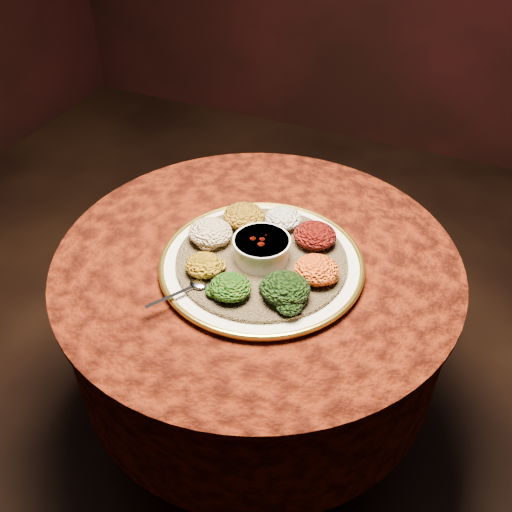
% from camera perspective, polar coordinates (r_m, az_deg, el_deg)
% --- Properties ---
extents(table, '(0.96, 0.96, 0.73)m').
position_cam_1_polar(table, '(1.47, 0.09, -5.39)').
color(table, black).
rests_on(table, ground).
extents(platter, '(0.54, 0.54, 0.02)m').
position_cam_1_polar(platter, '(1.30, 0.56, -0.75)').
color(platter, white).
rests_on(platter, table).
extents(injera, '(0.48, 0.48, 0.01)m').
position_cam_1_polar(injera, '(1.30, 0.56, -0.39)').
color(injera, olive).
rests_on(injera, platter).
extents(stew_bowl, '(0.13, 0.13, 0.05)m').
position_cam_1_polar(stew_bowl, '(1.27, 0.57, 0.84)').
color(stew_bowl, silver).
rests_on(stew_bowl, injera).
extents(spoon, '(0.09, 0.12, 0.01)m').
position_cam_1_polar(spoon, '(1.22, -6.26, -3.03)').
color(spoon, silver).
rests_on(spoon, injera).
extents(portion_ayib, '(0.09, 0.08, 0.04)m').
position_cam_1_polar(portion_ayib, '(1.38, 2.74, 3.80)').
color(portion_ayib, silver).
rests_on(portion_ayib, injera).
extents(portion_kitfo, '(0.10, 0.10, 0.05)m').
position_cam_1_polar(portion_kitfo, '(1.33, 5.91, 2.08)').
color(portion_kitfo, black).
rests_on(portion_kitfo, injera).
extents(portion_tikil, '(0.10, 0.09, 0.05)m').
position_cam_1_polar(portion_tikil, '(1.24, 6.08, -1.36)').
color(portion_tikil, '#B57C0F').
rests_on(portion_tikil, injera).
extents(portion_gomen, '(0.11, 0.10, 0.05)m').
position_cam_1_polar(portion_gomen, '(1.18, 2.95, -3.25)').
color(portion_gomen, black).
rests_on(portion_gomen, injera).
extents(portion_mixveg, '(0.09, 0.08, 0.04)m').
position_cam_1_polar(portion_mixveg, '(1.19, -2.56, -3.12)').
color(portion_mixveg, '#A9460A').
rests_on(portion_mixveg, injera).
extents(portion_kik, '(0.08, 0.08, 0.04)m').
position_cam_1_polar(portion_kik, '(1.25, -5.23, -0.90)').
color(portion_kik, '#A1710E').
rests_on(portion_kik, injera).
extents(portion_timatim, '(0.10, 0.10, 0.05)m').
position_cam_1_polar(portion_timatim, '(1.33, -4.58, 2.37)').
color(portion_timatim, maroon).
rests_on(portion_timatim, injera).
extents(portion_shiro, '(0.10, 0.10, 0.05)m').
position_cam_1_polar(portion_shiro, '(1.38, -1.20, 4.02)').
color(portion_shiro, '#986312').
rests_on(portion_shiro, injera).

